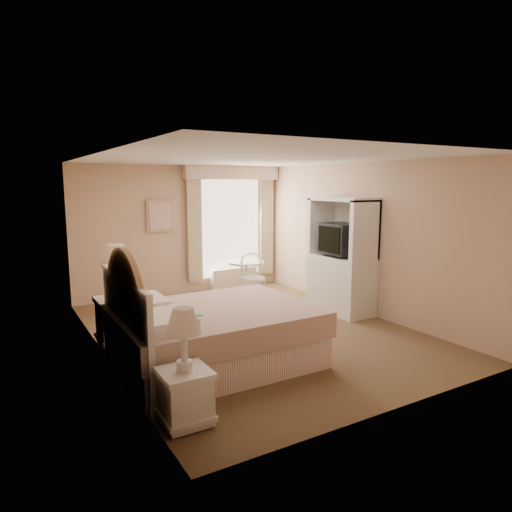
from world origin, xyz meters
TOP-DOWN VIEW (x-y plane):
  - room at (0.00, 0.00)m, footprint 4.21×5.51m
  - window at (1.05, 2.65)m, footprint 2.05×0.22m
  - framed_art at (-0.45, 2.71)m, footprint 0.52×0.04m
  - bed at (-1.11, -0.82)m, footprint 2.29×1.80m
  - nightstand_near at (-1.84, -1.99)m, footprint 0.44×0.44m
  - nightstand_far at (-1.84, 0.41)m, footprint 0.55×0.55m
  - round_table at (0.87, 1.74)m, footprint 0.67×0.67m
  - cafe_chair at (0.84, 1.46)m, footprint 0.54×0.54m
  - armoire at (1.81, 0.15)m, footprint 0.58×1.16m

SIDE VIEW (x-z plane):
  - bed at x=-1.11m, z-range -0.42..1.18m
  - nightstand_near at x=-1.84m, z-range -0.13..0.94m
  - round_table at x=0.87m, z-range 0.12..0.82m
  - nightstand_far at x=-1.84m, z-range -0.16..1.18m
  - cafe_chair at x=0.84m, z-range 0.07..0.97m
  - armoire at x=1.81m, z-range -0.17..1.77m
  - room at x=0.00m, z-range -0.01..2.50m
  - window at x=1.05m, z-range 0.09..2.60m
  - framed_art at x=-0.45m, z-range 1.24..1.86m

